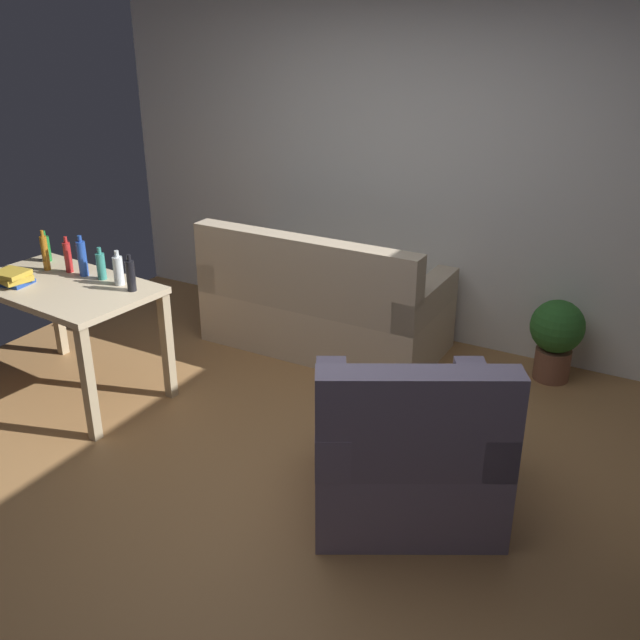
# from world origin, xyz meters

# --- Properties ---
(ground_plane) EXTENTS (5.20, 4.40, 0.02)m
(ground_plane) POSITION_xyz_m (0.00, 0.00, -0.01)
(ground_plane) COLOR #9E7042
(wall_rear) EXTENTS (5.20, 0.10, 2.70)m
(wall_rear) POSITION_xyz_m (0.00, 2.20, 1.35)
(wall_rear) COLOR white
(wall_rear) RESTS_ON ground_plane
(couch) EXTENTS (1.73, 0.84, 0.92)m
(couch) POSITION_xyz_m (-0.49, 1.59, 0.31)
(couch) COLOR beige
(couch) RESTS_ON ground_plane
(desk) EXTENTS (1.26, 0.81, 0.76)m
(desk) POSITION_xyz_m (-1.57, 0.19, 0.65)
(desk) COLOR #C6B28E
(desk) RESTS_ON ground_plane
(potted_plant) EXTENTS (0.36, 0.36, 0.57)m
(potted_plant) POSITION_xyz_m (1.13, 1.90, 0.33)
(potted_plant) COLOR brown
(potted_plant) RESTS_ON ground_plane
(armchair) EXTENTS (1.19, 1.17, 0.92)m
(armchair) POSITION_xyz_m (0.80, 0.13, 0.32)
(armchair) COLOR gray
(armchair) RESTS_ON ground_plane
(bottle_green) EXTENTS (0.06, 0.06, 0.21)m
(bottle_green) POSITION_xyz_m (-2.00, 0.45, 0.85)
(bottle_green) COLOR #1E722D
(bottle_green) RESTS_ON desk
(bottle_amber) EXTENTS (0.04, 0.04, 0.27)m
(bottle_amber) POSITION_xyz_m (-1.86, 0.33, 0.88)
(bottle_amber) COLOR #9E6019
(bottle_amber) RESTS_ON desk
(bottle_red) EXTENTS (0.05, 0.05, 0.24)m
(bottle_red) POSITION_xyz_m (-1.70, 0.37, 0.86)
(bottle_red) COLOR #AD2323
(bottle_red) RESTS_ON desk
(bottle_blue) EXTENTS (0.06, 0.06, 0.27)m
(bottle_blue) POSITION_xyz_m (-1.56, 0.37, 0.88)
(bottle_blue) COLOR #2347A3
(bottle_blue) RESTS_ON desk
(bottle_tall) EXTENTS (0.06, 0.06, 0.21)m
(bottle_tall) POSITION_xyz_m (-1.41, 0.37, 0.85)
(bottle_tall) COLOR teal
(bottle_tall) RESTS_ON desk
(bottle_clear) EXTENTS (0.06, 0.06, 0.22)m
(bottle_clear) POSITION_xyz_m (-1.25, 0.36, 0.85)
(bottle_clear) COLOR silver
(bottle_clear) RESTS_ON desk
(bottle_dark) EXTENTS (0.05, 0.05, 0.23)m
(bottle_dark) POSITION_xyz_m (-1.11, 0.31, 0.86)
(bottle_dark) COLOR black
(bottle_dark) RESTS_ON desk
(book_stack) EXTENTS (0.27, 0.22, 0.09)m
(book_stack) POSITION_xyz_m (-1.84, 0.04, 0.80)
(book_stack) COLOR navy
(book_stack) RESTS_ON desk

